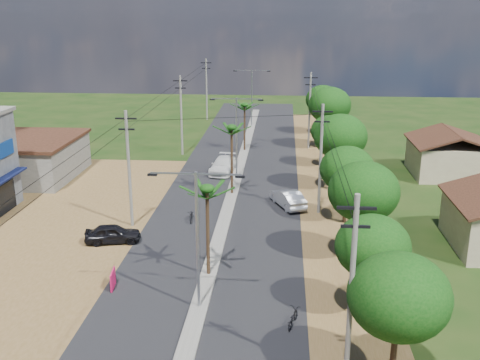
% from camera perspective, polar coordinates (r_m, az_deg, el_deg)
% --- Properties ---
extents(ground, '(160.00, 160.00, 0.00)m').
position_cam_1_polar(ground, '(32.31, -4.17, -12.92)').
color(ground, black).
rests_on(ground, ground).
extents(road, '(12.00, 110.00, 0.04)m').
position_cam_1_polar(road, '(45.79, -1.40, -3.50)').
color(road, black).
rests_on(road, ground).
extents(median, '(1.00, 90.00, 0.18)m').
position_cam_1_polar(median, '(48.57, -1.04, -2.18)').
color(median, '#605E56').
rests_on(median, ground).
extents(dirt_lot_west, '(18.00, 46.00, 0.04)m').
position_cam_1_polar(dirt_lot_west, '(43.68, -22.49, -5.93)').
color(dirt_lot_west, brown).
rests_on(dirt_lot_west, ground).
extents(dirt_shoulder_east, '(5.00, 90.00, 0.03)m').
position_cam_1_polar(dirt_shoulder_east, '(45.75, 9.28, -3.76)').
color(dirt_shoulder_east, brown).
rests_on(dirt_shoulder_east, ground).
extents(low_shed, '(10.40, 10.40, 3.95)m').
position_cam_1_polar(low_shed, '(59.28, -21.12, 2.12)').
color(low_shed, '#605E56').
rests_on(low_shed, ground).
extents(house_east_far, '(7.60, 7.50, 4.60)m').
position_cam_1_polar(house_east_far, '(59.63, 20.48, 2.70)').
color(house_east_far, tan).
rests_on(house_east_far, ground).
extents(tree_east_a, '(4.40, 4.40, 6.37)m').
position_cam_1_polar(tree_east_a, '(25.08, 15.84, -11.31)').
color(tree_east_a, black).
rests_on(tree_east_a, ground).
extents(tree_east_b, '(4.00, 4.00, 5.83)m').
position_cam_1_polar(tree_east_b, '(30.52, 13.32, -6.61)').
color(tree_east_b, black).
rests_on(tree_east_b, ground).
extents(tree_east_c, '(4.60, 4.60, 6.83)m').
position_cam_1_polar(tree_east_c, '(36.79, 12.45, -1.16)').
color(tree_east_c, black).
rests_on(tree_east_c, ground).
extents(tree_east_d, '(4.20, 4.20, 6.13)m').
position_cam_1_polar(tree_east_d, '(43.54, 10.83, 1.08)').
color(tree_east_d, black).
rests_on(tree_east_d, ground).
extents(tree_east_e, '(4.80, 4.80, 7.14)m').
position_cam_1_polar(tree_east_e, '(51.10, 10.18, 4.36)').
color(tree_east_e, black).
rests_on(tree_east_e, ground).
extents(tree_east_f, '(3.80, 3.80, 5.52)m').
position_cam_1_polar(tree_east_f, '(59.10, 9.02, 4.95)').
color(tree_east_f, black).
rests_on(tree_east_f, ground).
extents(tree_east_g, '(5.00, 5.00, 7.38)m').
position_cam_1_polar(tree_east_g, '(66.73, 9.09, 7.51)').
color(tree_east_g, black).
rests_on(tree_east_g, ground).
extents(tree_east_h, '(4.40, 4.40, 6.52)m').
position_cam_1_polar(tree_east_h, '(74.68, 8.39, 8.09)').
color(tree_east_h, black).
rests_on(tree_east_h, ground).
extents(palm_median_near, '(2.00, 2.00, 6.15)m').
position_cam_1_polar(palm_median_near, '(33.65, -3.37, -1.29)').
color(palm_median_near, black).
rests_on(palm_median_near, ground).
extents(palm_median_mid, '(2.00, 2.00, 6.55)m').
position_cam_1_polar(palm_median_mid, '(48.91, -0.85, 5.03)').
color(palm_median_mid, black).
rests_on(palm_median_mid, ground).
extents(palm_median_far, '(2.00, 2.00, 5.85)m').
position_cam_1_polar(palm_median_far, '(64.70, 0.47, 7.45)').
color(palm_median_far, black).
rests_on(palm_median_far, ground).
extents(streetlight_near, '(5.10, 0.18, 8.00)m').
position_cam_1_polar(streetlight_near, '(30.20, -4.36, -5.04)').
color(streetlight_near, gray).
rests_on(streetlight_near, ground).
extents(streetlight_mid, '(5.10, 0.18, 8.00)m').
position_cam_1_polar(streetlight_mid, '(54.02, -0.35, 4.99)').
color(streetlight_mid, gray).
rests_on(streetlight_mid, ground).
extents(streetlight_far, '(5.10, 0.18, 8.00)m').
position_cam_1_polar(streetlight_far, '(78.57, 1.20, 8.82)').
color(streetlight_far, gray).
rests_on(streetlight_far, ground).
extents(utility_pole_w_b, '(1.60, 0.24, 9.00)m').
position_cam_1_polar(utility_pole_w_b, '(42.79, -11.23, 1.35)').
color(utility_pole_w_b, '#605E56').
rests_on(utility_pole_w_b, ground).
extents(utility_pole_w_c, '(1.60, 0.24, 9.00)m').
position_cam_1_polar(utility_pole_w_c, '(63.70, -5.99, 6.74)').
color(utility_pole_w_c, '#605E56').
rests_on(utility_pole_w_c, ground).
extents(utility_pole_w_d, '(1.60, 0.24, 9.00)m').
position_cam_1_polar(utility_pole_w_d, '(84.18, -3.42, 9.33)').
color(utility_pole_w_d, '#605E56').
rests_on(utility_pole_w_d, ground).
extents(utility_pole_e_a, '(1.60, 0.24, 9.00)m').
position_cam_1_polar(utility_pole_e_a, '(24.63, 11.25, -10.81)').
color(utility_pole_e_a, '#605E56').
rests_on(utility_pole_e_a, ground).
extents(utility_pole_e_b, '(1.60, 0.24, 9.00)m').
position_cam_1_polar(utility_pole_e_b, '(45.19, 8.20, 2.35)').
color(utility_pole_e_b, '#605E56').
rests_on(utility_pole_e_b, ground).
extents(utility_pole_e_c, '(1.60, 0.24, 9.00)m').
position_cam_1_polar(utility_pole_e_c, '(66.67, 7.09, 7.17)').
color(utility_pole_e_c, '#605E56').
rests_on(utility_pole_e_c, ground).
extents(car_silver_mid, '(3.23, 4.68, 1.46)m').
position_cam_1_polar(car_silver_mid, '(47.45, 4.89, -1.90)').
color(car_silver_mid, '#A9ADB2').
rests_on(car_silver_mid, ground).
extents(car_white_far, '(2.69, 5.46, 1.53)m').
position_cam_1_polar(car_white_far, '(57.05, -1.73, 1.48)').
color(car_white_far, silver).
rests_on(car_white_far, ground).
extents(car_parked_dark, '(4.16, 2.33, 1.34)m').
position_cam_1_polar(car_parked_dark, '(41.23, -12.79, -5.38)').
color(car_parked_dark, black).
rests_on(car_parked_dark, ground).
extents(moto_rider_east, '(1.03, 1.81, 0.90)m').
position_cam_1_polar(moto_rider_east, '(30.62, 5.38, -13.81)').
color(moto_rider_east, black).
rests_on(moto_rider_east, ground).
extents(moto_rider_west_a, '(0.82, 1.89, 0.97)m').
position_cam_1_polar(moto_rider_west_a, '(44.31, -4.95, -3.65)').
color(moto_rider_west_a, black).
rests_on(moto_rider_west_a, ground).
extents(moto_rider_west_b, '(0.77, 1.73, 1.01)m').
position_cam_1_polar(moto_rider_west_b, '(57.23, -1.36, 1.26)').
color(moto_rider_west_b, black).
rests_on(moto_rider_west_b, ground).
extents(roadside_sign, '(0.25, 1.35, 1.13)m').
position_cam_1_polar(roadside_sign, '(34.93, -12.79, -9.85)').
color(roadside_sign, '#B61045').
rests_on(roadside_sign, ground).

